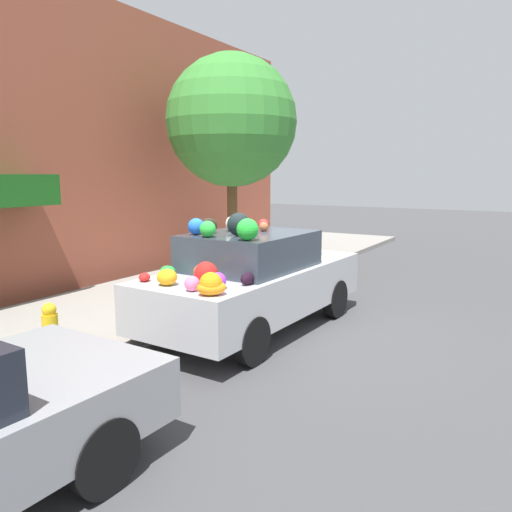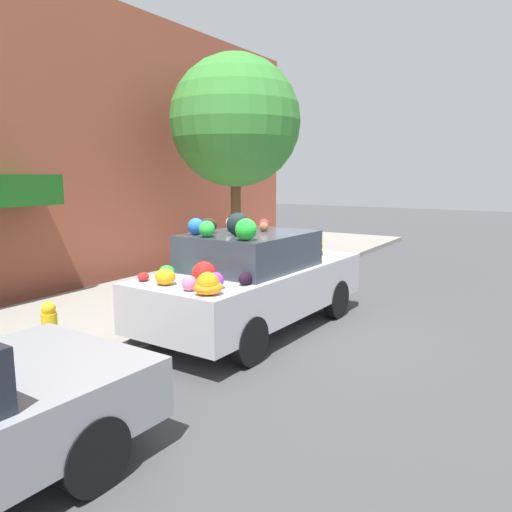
{
  "view_description": "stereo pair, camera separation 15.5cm",
  "coord_description": "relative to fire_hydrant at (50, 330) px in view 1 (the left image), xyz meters",
  "views": [
    {
      "loc": [
        -6.61,
        -3.88,
        2.46
      ],
      "look_at": [
        0.0,
        0.05,
        1.19
      ],
      "focal_mm": 35.0,
      "sensor_mm": 36.0,
      "label": 1
    },
    {
      "loc": [
        -6.53,
        -4.01,
        2.46
      ],
      "look_at": [
        0.0,
        0.05,
        1.19
      ],
      "focal_mm": 35.0,
      "sensor_mm": 36.0,
      "label": 2
    }
  ],
  "objects": [
    {
      "name": "art_car",
      "position": [
        2.61,
        -1.49,
        0.35
      ],
      "size": [
        4.29,
        1.88,
        1.9
      ],
      "rotation": [
        0.0,
        0.0,
        -0.04
      ],
      "color": "#B7BABF",
      "rests_on": "ground"
    },
    {
      "name": "fire_hydrant",
      "position": [
        0.0,
        0.0,
        0.0
      ],
      "size": [
        0.2,
        0.2,
        0.7
      ],
      "color": "gold",
      "rests_on": "sidewalk_curb"
    },
    {
      "name": "street_tree",
      "position": [
        5.98,
        1.14,
        3.17
      ],
      "size": [
        3.03,
        3.03,
        5.04
      ],
      "color": "brown",
      "rests_on": "sidewalk_curb"
    },
    {
      "name": "building_facade",
      "position": [
        2.51,
        3.37,
        2.59
      ],
      "size": [
        18.0,
        1.2,
        6.25
      ],
      "color": "#9E4C38",
      "rests_on": "ground"
    },
    {
      "name": "sidewalk_curb",
      "position": [
        2.67,
        1.16,
        -0.41
      ],
      "size": [
        24.0,
        3.2,
        0.13
      ],
      "color": "gray",
      "rests_on": "ground"
    },
    {
      "name": "ground_plane",
      "position": [
        2.67,
        -1.54,
        -0.48
      ],
      "size": [
        60.0,
        60.0,
        0.0
      ],
      "primitive_type": "plane",
      "color": "#424244"
    }
  ]
}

